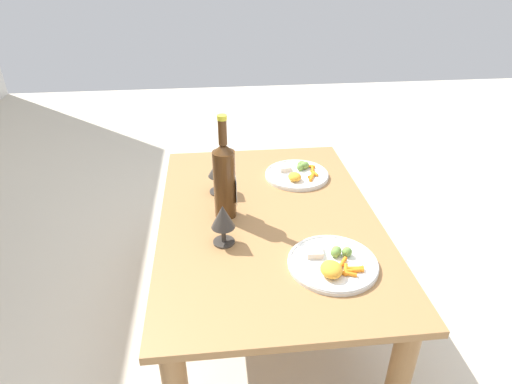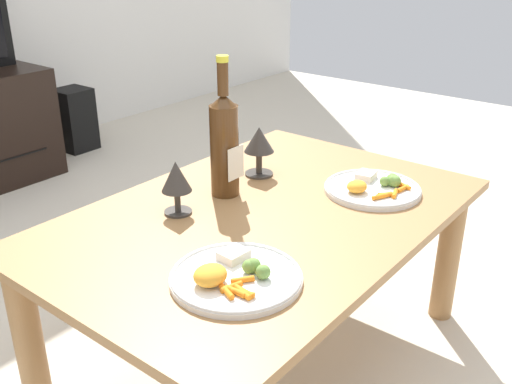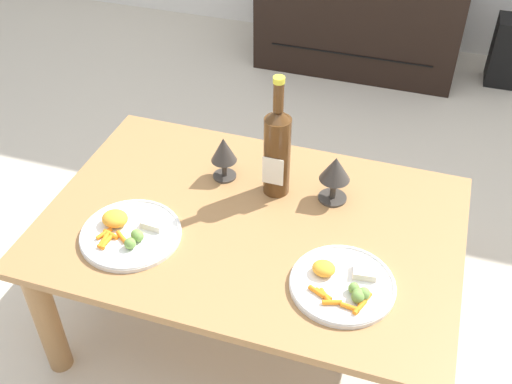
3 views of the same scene
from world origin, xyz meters
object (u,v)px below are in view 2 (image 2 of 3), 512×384
object	(u,v)px
dining_table	(263,238)
floor_speaker	(75,119)
goblet_right	(259,143)
dinner_plate_right	(373,188)
dinner_plate_left	(235,276)
wine_bottle	(224,142)
goblet_left	(176,179)

from	to	relation	value
dining_table	floor_speaker	size ratio (longest dim) A/B	3.35
floor_speaker	goblet_right	distance (m)	1.87
floor_speaker	dinner_plate_right	xyz separation A→B (m)	(-0.46, -2.07, 0.30)
dining_table	dinner_plate_right	world-z (taller)	dinner_plate_right
dining_table	dinner_plate_left	bearing A→B (deg)	-151.96
wine_bottle	dinner_plate_right	size ratio (longest dim) A/B	1.42
floor_speaker	dinner_plate_left	distance (m)	2.34
goblet_left	goblet_right	distance (m)	0.33
dinner_plate_left	dinner_plate_right	size ratio (longest dim) A/B	1.04
goblet_left	goblet_right	size ratio (longest dim) A/B	0.96
wine_bottle	goblet_left	distance (m)	0.18
dining_table	goblet_left	distance (m)	0.27
wine_bottle	goblet_left	world-z (taller)	wine_bottle
goblet_left	dinner_plate_left	world-z (taller)	goblet_left
dining_table	goblet_left	xyz separation A→B (m)	(-0.14, 0.17, 0.17)
dining_table	dinner_plate_right	size ratio (longest dim) A/B	4.35
wine_bottle	floor_speaker	bearing A→B (deg)	67.65
wine_bottle	goblet_right	distance (m)	0.17
goblet_right	dinner_plate_left	world-z (taller)	goblet_right
wine_bottle	goblet_right	size ratio (longest dim) A/B	2.57
wine_bottle	goblet_right	world-z (taller)	wine_bottle
wine_bottle	dining_table	bearing A→B (deg)	-100.29
dining_table	dinner_plate_left	distance (m)	0.35
goblet_left	dinner_plate_right	world-z (taller)	goblet_left
floor_speaker	wine_bottle	size ratio (longest dim) A/B	0.91
floor_speaker	goblet_right	world-z (taller)	goblet_right
goblet_right	goblet_left	bearing A→B (deg)	180.00
goblet_right	dinner_plate_right	bearing A→B (deg)	-73.10
dining_table	wine_bottle	size ratio (longest dim) A/B	3.06
goblet_right	wine_bottle	bearing A→B (deg)	-175.10
dinner_plate_left	dining_table	bearing A→B (deg)	28.04
dining_table	floor_speaker	world-z (taller)	dining_table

